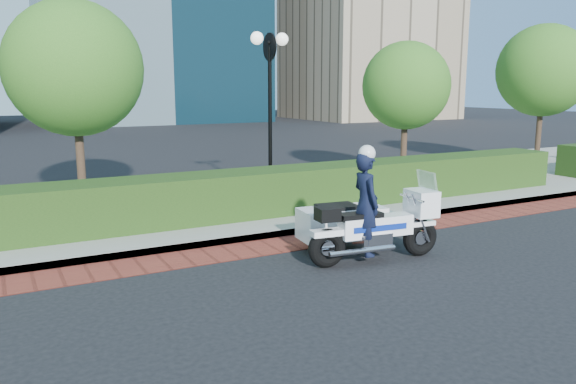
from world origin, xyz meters
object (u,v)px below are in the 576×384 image
lamppost (270,89)px  tree_c (406,86)px  tree_b (74,69)px  police_motorcycle (360,218)px  tree_d (544,71)px

lamppost → tree_c: bearing=13.3°
tree_b → police_motorcycle: 7.86m
tree_b → tree_d: size_ratio=0.95×
tree_b → tree_d: bearing=0.0°
tree_c → tree_d: size_ratio=0.83×
tree_b → police_motorcycle: tree_b is taller
police_motorcycle → tree_d: bearing=33.0°
police_motorcycle → tree_c: bearing=52.1°
tree_d → lamppost: bearing=-173.8°
lamppost → police_motorcycle: lamppost is taller
lamppost → tree_d: (12.00, 1.30, 0.65)m
tree_b → police_motorcycle: bearing=-59.0°
lamppost → tree_b: 4.71m
tree_b → police_motorcycle: (3.80, -6.32, -2.73)m
lamppost → tree_b: size_ratio=0.86×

